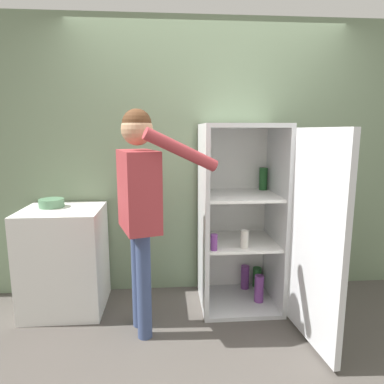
% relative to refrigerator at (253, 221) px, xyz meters
% --- Properties ---
extents(ground_plane, '(12.00, 12.00, 0.00)m').
position_rel_refrigerator_xyz_m(ground_plane, '(-0.34, -0.51, -0.79)').
color(ground_plane, '#4C4742').
extents(wall_back, '(7.00, 0.06, 2.55)m').
position_rel_refrigerator_xyz_m(wall_back, '(-0.34, 0.47, 0.49)').
color(wall_back, gray).
rests_on(wall_back, ground_plane).
extents(refrigerator, '(0.79, 1.32, 1.60)m').
position_rel_refrigerator_xyz_m(refrigerator, '(0.00, 0.00, 0.00)').
color(refrigerator, silver).
rests_on(refrigerator, ground_plane).
extents(person, '(0.75, 0.54, 1.70)m').
position_rel_refrigerator_xyz_m(person, '(-0.93, -0.29, 0.30)').
color(person, '#384770').
rests_on(person, ground_plane).
extents(counter, '(0.66, 0.60, 0.89)m').
position_rel_refrigerator_xyz_m(counter, '(-1.62, 0.12, -0.34)').
color(counter, white).
rests_on(counter, ground_plane).
extents(bowl, '(0.21, 0.21, 0.07)m').
position_rel_refrigerator_xyz_m(bowl, '(-1.72, 0.19, 0.15)').
color(bowl, '#517F5B').
rests_on(bowl, counter).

